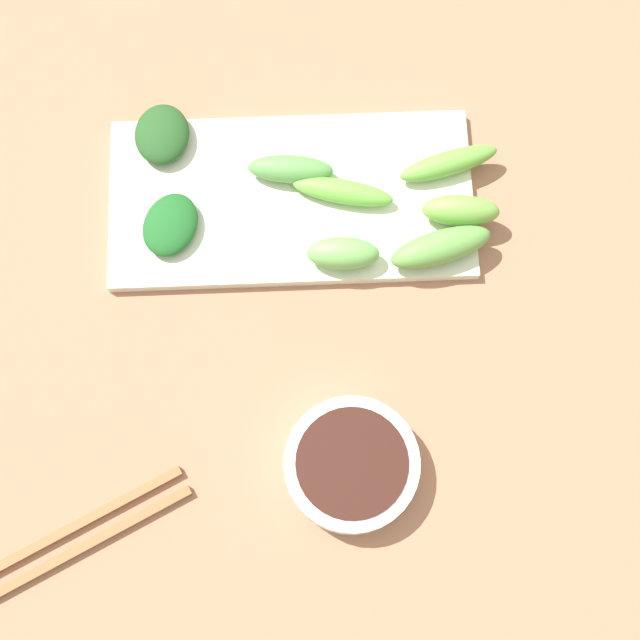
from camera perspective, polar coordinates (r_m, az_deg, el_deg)
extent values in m
cube|color=#A56F53|center=(0.86, 0.40, 0.86)|extent=(2.10, 2.10, 0.02)
cylinder|color=white|center=(0.80, 1.97, -9.03)|extent=(0.12, 0.12, 0.03)
cylinder|color=#371912|center=(0.80, 1.99, -8.99)|extent=(0.10, 0.10, 0.02)
cube|color=silver|center=(0.88, -1.79, 7.53)|extent=(0.17, 0.34, 0.01)
ellipsoid|color=#5C9F4C|center=(0.87, -1.85, 9.38)|extent=(0.03, 0.08, 0.02)
ellipsoid|color=#74AD47|center=(0.86, 8.76, 6.75)|extent=(0.03, 0.07, 0.03)
ellipsoid|color=#64A248|center=(0.84, 7.53, 4.51)|extent=(0.06, 0.10, 0.03)
ellipsoid|color=#69B741|center=(0.86, 1.43, 8.00)|extent=(0.04, 0.10, 0.02)
ellipsoid|color=#1C5D22|center=(0.86, -9.31, 5.88)|extent=(0.08, 0.07, 0.02)
ellipsoid|color=#69A93F|center=(0.88, 8.02, 9.64)|extent=(0.05, 0.10, 0.02)
ellipsoid|color=#6FB958|center=(0.83, 1.44, 4.17)|extent=(0.03, 0.07, 0.03)
ellipsoid|color=#224E20|center=(0.90, -9.82, 11.32)|extent=(0.06, 0.05, 0.02)
cube|color=brown|center=(0.83, -15.33, -13.92)|extent=(0.11, 0.21, 0.01)
cube|color=brown|center=(0.84, -15.87, -12.73)|extent=(0.11, 0.21, 0.01)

